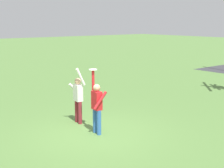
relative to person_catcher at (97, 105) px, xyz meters
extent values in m
plane|color=#567F3D|center=(-0.01, -0.07, -0.98)|extent=(120.00, 120.00, 0.00)
cylinder|color=#3366B7|center=(0.13, -0.01, -0.57)|extent=(0.14, 0.14, 0.82)
cylinder|color=#3366B7|center=(-0.13, 0.01, -0.57)|extent=(0.14, 0.14, 0.82)
cube|color=red|center=(0.00, 0.00, 0.14)|extent=(0.38, 0.26, 0.60)
sphere|color=tan|center=(0.00, 0.00, 0.55)|extent=(0.23, 0.23, 0.23)
cylinder|color=red|center=(0.22, -0.02, 0.19)|extent=(0.13, 0.49, 0.57)
cylinder|color=red|center=(-0.22, 0.02, 0.77)|extent=(0.09, 0.09, 0.66)
cylinder|color=maroon|center=(-1.46, 0.15, -0.57)|extent=(0.14, 0.14, 0.82)
cylinder|color=maroon|center=(-1.20, 0.12, -0.57)|extent=(0.14, 0.14, 0.82)
cube|color=silver|center=(-1.33, 0.14, 0.14)|extent=(0.38, 0.26, 0.60)
sphere|color=tan|center=(-1.33, 0.14, 0.55)|extent=(0.23, 0.23, 0.23)
cylinder|color=silver|center=(-1.55, 0.16, 0.19)|extent=(0.13, 0.49, 0.57)
cylinder|color=silver|center=(-1.11, 0.11, 0.74)|extent=(0.12, 0.36, 0.64)
cylinder|color=white|center=(-0.22, 0.02, 1.11)|extent=(0.27, 0.27, 0.02)
camera|label=1|loc=(8.05, -5.79, 2.63)|focal=50.96mm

